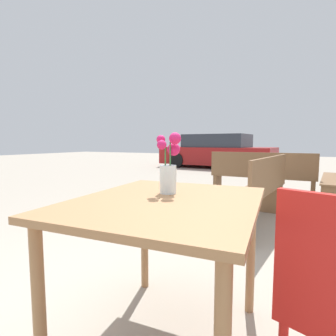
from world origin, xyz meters
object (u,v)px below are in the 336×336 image
flower_vase (169,169)px  bench_near (262,189)px  parked_car (217,152)px  bench_middle (261,175)px  table_front (167,219)px

flower_vase → bench_near: bearing=83.6°
bench_near → parked_car: size_ratio=0.36×
flower_vase → bench_near: 2.08m
flower_vase → parked_car: 9.35m
bench_middle → parked_car: (-2.42, 5.71, 0.17)m
flower_vase → bench_middle: bearing=89.3°
flower_vase → parked_car: (-2.38, 9.04, -0.25)m
flower_vase → parked_car: bearing=104.7°
flower_vase → bench_near: size_ratio=0.20×
table_front → flower_vase: flower_vase is taller
table_front → parked_car: bearing=104.8°
table_front → parked_car: parked_car is taller
bench_middle → bench_near: bearing=-82.1°
table_front → bench_middle: bench_middle is taller
parked_car → bench_middle: bearing=-67.0°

